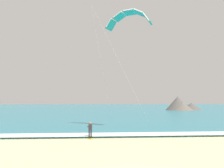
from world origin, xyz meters
name	(u,v)px	position (x,y,z in m)	size (l,w,h in m)	color
sea	(98,110)	(0.00, 74.42, 0.10)	(200.00, 120.00, 0.20)	teal
surf_foam	(114,134)	(0.00, 15.42, 0.22)	(200.00, 2.64, 0.04)	white
surfboard	(90,138)	(-2.50, 14.11, 0.03)	(0.64, 1.45, 0.09)	yellow
kitesurfer	(90,129)	(-2.51, 14.13, 0.94)	(0.57, 0.57, 1.69)	#232328
kite_primary	(129,17)	(2.49, 21.01, 14.63)	(7.76, 8.77, 14.43)	teal
headland_right	(182,105)	(25.69, 68.18, 1.75)	(12.41, 10.32, 4.39)	#56514C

